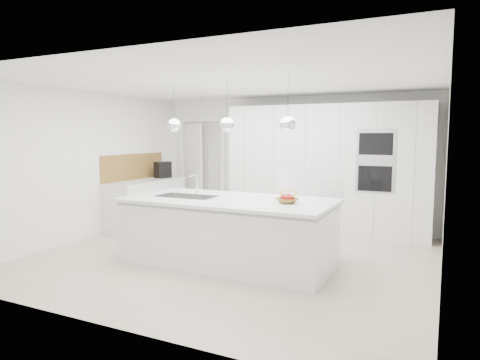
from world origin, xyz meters
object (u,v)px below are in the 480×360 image
at_px(island_base, 227,233).
at_px(bar_stool_left, 289,212).
at_px(fruit_bowl, 287,201).
at_px(bar_stool_right, 328,220).
at_px(espresso_machine, 163,170).

xyz_separation_m(island_base, bar_stool_left, (0.54, 0.95, 0.18)).
bearing_deg(island_base, bar_stool_left, 60.16).
relative_size(fruit_bowl, bar_stool_right, 0.23).
xyz_separation_m(island_base, espresso_machine, (-2.53, 2.02, 0.63)).
xyz_separation_m(island_base, fruit_bowl, (0.84, 0.04, 0.50)).
bearing_deg(bar_stool_right, espresso_machine, 139.52).
xyz_separation_m(bar_stool_left, bar_stool_right, (0.64, -0.15, -0.04)).
xyz_separation_m(fruit_bowl, espresso_machine, (-3.37, 1.98, 0.13)).
xyz_separation_m(fruit_bowl, bar_stool_left, (-0.30, 0.91, -0.32)).
distance_m(espresso_machine, bar_stool_left, 3.29).
bearing_deg(bar_stool_left, fruit_bowl, -94.05).
bearing_deg(bar_stool_right, island_base, -168.20).
bearing_deg(fruit_bowl, island_base, -177.49).
xyz_separation_m(espresso_machine, bar_stool_left, (3.07, -1.07, -0.45)).
distance_m(island_base, bar_stool_left, 1.11).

